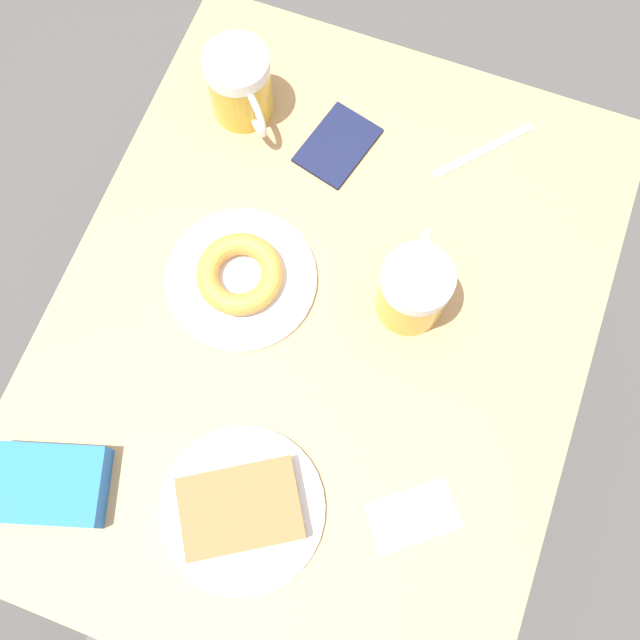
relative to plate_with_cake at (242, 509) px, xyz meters
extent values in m
plane|color=#474442|center=(-0.01, -0.28, -0.77)|extent=(8.00, 8.00, 0.00)
cube|color=tan|center=(-0.01, -0.28, -0.03)|extent=(0.76, 0.98, 0.03)
cylinder|color=black|center=(-0.35, -0.73, -0.41)|extent=(0.04, 0.04, 0.72)
cylinder|color=black|center=(0.33, -0.73, -0.41)|extent=(0.04, 0.04, 0.72)
cylinder|color=black|center=(0.33, 0.17, -0.41)|extent=(0.04, 0.04, 0.72)
cylinder|color=#514C47|center=(0.17, 0.29, -0.55)|extent=(0.03, 0.03, 0.44)
cylinder|color=silver|center=(0.00, 0.00, -0.01)|extent=(0.22, 0.22, 0.01)
cube|color=brown|center=(0.00, 0.00, 0.01)|extent=(0.19, 0.17, 0.03)
cylinder|color=silver|center=(0.12, -0.30, -0.01)|extent=(0.22, 0.22, 0.01)
torus|color=#D18938|center=(0.12, -0.30, 0.01)|extent=(0.13, 0.13, 0.03)
cylinder|color=gold|center=(-0.12, -0.35, 0.03)|extent=(0.10, 0.10, 0.10)
cylinder|color=white|center=(-0.12, -0.35, 0.09)|extent=(0.10, 0.10, 0.02)
torus|color=silver|center=(-0.11, -0.40, 0.04)|extent=(0.02, 0.08, 0.08)
cylinder|color=gold|center=(0.23, -0.57, 0.03)|extent=(0.10, 0.10, 0.10)
cylinder|color=white|center=(0.23, -0.57, 0.09)|extent=(0.10, 0.10, 0.02)
torus|color=silver|center=(0.19, -0.54, 0.04)|extent=(0.06, 0.06, 0.08)
cube|color=white|center=(-0.22, -0.07, -0.01)|extent=(0.13, 0.13, 0.00)
cube|color=silver|center=(-0.15, -0.63, -0.01)|extent=(0.13, 0.14, 0.00)
cube|color=#141938|center=(0.07, -0.56, -0.01)|extent=(0.12, 0.14, 0.01)
cube|color=blue|center=(0.25, 0.06, 0.01)|extent=(0.18, 0.14, 0.04)
camera|label=1|loc=(-0.11, 0.00, 0.97)|focal=40.00mm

